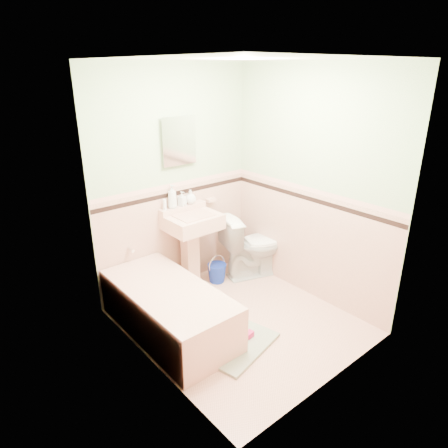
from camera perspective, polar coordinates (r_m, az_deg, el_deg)
floor at (r=4.25m, az=2.23°, el=-13.62°), size 2.20×2.20×0.00m
ceiling at (r=3.49m, az=2.86°, el=22.39°), size 2.20×2.20×0.00m
wall_back at (r=4.52m, az=-6.98°, el=5.97°), size 2.50×0.00×2.50m
wall_front at (r=3.02m, az=16.71°, el=-2.72°), size 2.50×0.00×2.50m
wall_left at (r=3.14m, az=-11.14°, el=-1.28°), size 0.00×2.50×2.50m
wall_right at (r=4.39m, az=12.24°, el=5.19°), size 0.00×2.50×2.50m
wainscot_back at (r=4.72m, az=-6.55°, el=-1.69°), size 2.00×0.00×2.00m
wainscot_front at (r=3.33m, az=15.34°, el=-12.92°), size 2.00×0.00×2.00m
wainscot_left at (r=3.44m, az=-10.19°, el=-11.29°), size 0.00×2.20×2.20m
wainscot_right at (r=4.60m, az=11.52°, el=-2.64°), size 0.00×2.20×2.20m
accent_back at (r=4.54m, az=-6.78°, el=4.34°), size 2.00×0.00×2.00m
accent_front at (r=3.08m, az=16.18°, el=-4.83°), size 2.00×0.00×2.00m
accent_left at (r=3.19m, az=-10.70°, el=-3.36°), size 0.00×2.20×2.20m
accent_right at (r=4.41m, az=11.97°, el=3.53°), size 0.00×2.20×2.20m
cap_back at (r=4.51m, az=-6.84°, el=5.56°), size 2.00×0.00×2.00m
cap_front at (r=3.04m, az=16.37°, el=-3.13°), size 2.00×0.00×2.00m
cap_left at (r=3.15m, az=-10.82°, el=-1.71°), size 0.00×2.20×2.20m
cap_right at (r=4.38m, az=12.07°, el=4.77°), size 0.00×2.20×2.20m
bathtub at (r=4.03m, az=-7.79°, el=-12.12°), size 0.70×1.50×0.45m
tub_faucet at (r=4.39m, az=-13.13°, el=-3.51°), size 0.04×0.12×0.04m
sink at (r=4.63m, az=-4.39°, el=-4.01°), size 0.58×0.48×0.91m
sink_faucet at (r=4.55m, az=-5.59°, el=2.19°), size 0.02×0.02×0.10m
medicine_cabinet at (r=4.42m, az=-6.47°, el=11.64°), size 0.37×0.04×0.47m
soap_dish at (r=4.83m, az=-1.90°, el=3.43°), size 0.12×0.07×0.04m
soap_bottle_left at (r=4.47m, az=-7.36°, el=3.88°), size 0.12×0.12×0.26m
soap_bottle_mid at (r=4.55m, az=-5.97°, el=3.59°), size 0.09×0.09×0.16m
soap_bottle_right at (r=4.61m, az=-4.78°, el=3.87°), size 0.16×0.16×0.16m
tube at (r=4.44m, az=-8.40°, el=2.73°), size 0.04×0.04×0.12m
toilet at (r=4.95m, az=4.19°, el=-3.00°), size 0.88×0.66×0.80m
bucket at (r=4.90m, az=-1.01°, el=-6.93°), size 0.30×0.30×0.23m
bath_mat at (r=3.93m, az=1.91°, el=-16.71°), size 0.84×0.65×0.03m
shoe at (r=3.97m, az=3.30°, el=-15.51°), size 0.14×0.08×0.06m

